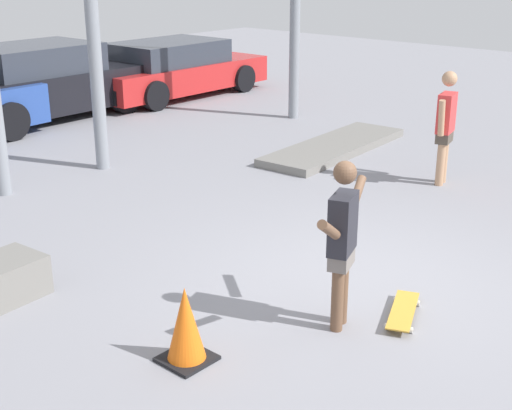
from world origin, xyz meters
The scene contains 8 objects.
ground_plane centered at (0.00, 0.00, 0.00)m, with size 36.00×36.00×0.00m, color gray.
skateboarder centered at (-0.78, -0.30, 0.86)m, with size 1.27×0.52×1.54m.
skateboard centered at (-0.26, -0.65, 0.06)m, with size 0.80×0.50×0.08m.
manual_pad centered at (4.05, 3.21, 0.07)m, with size 3.20×0.97×0.13m, color slate.
parked_car_black centered at (2.20, 9.04, 0.71)m, with size 4.28×2.08×1.47m.
parked_car_red centered at (5.47, 8.79, 0.61)m, with size 4.53×2.03×1.26m.
bystander centered at (3.60, 1.01, 0.90)m, with size 0.70×0.27×1.62m.
traffic_cone centered at (-2.08, 0.30, 0.32)m, with size 0.40×0.40×0.66m.
Camera 1 is at (-5.51, -3.50, 3.19)m, focal length 50.00 mm.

